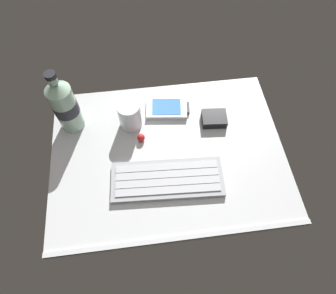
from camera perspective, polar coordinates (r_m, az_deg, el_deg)
name	(u,v)px	position (r cm, az deg, el deg)	size (l,w,h in cm)	color
ground_plane	(168,155)	(82.19, 0.02, -1.52)	(64.00, 48.00, 2.80)	#B7BABC
keyboard	(167,179)	(76.99, -0.13, -6.26)	(29.59, 12.66, 1.70)	#93969B
handheld_device	(167,108)	(88.85, -0.19, 7.51)	(13.38, 8.94, 1.50)	silver
juice_cup	(130,116)	(83.95, -7.38, 5.99)	(6.40, 6.40, 8.50)	silver
water_bottle	(65,105)	(83.69, -19.34, 7.64)	(6.73, 6.73, 20.80)	#9EC1A8
charger_block	(214,119)	(87.08, 8.91, 5.46)	(7.00, 5.60, 2.40)	black
trackball_mouse	(141,138)	(82.89, -5.24, 1.80)	(2.20, 2.20, 2.20)	red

